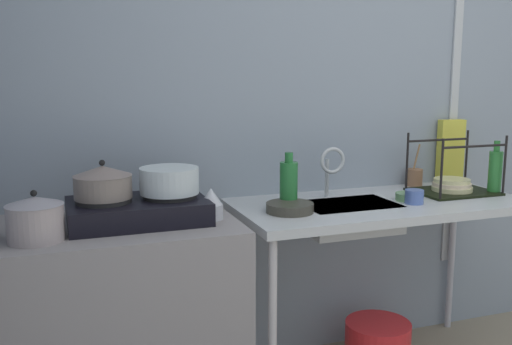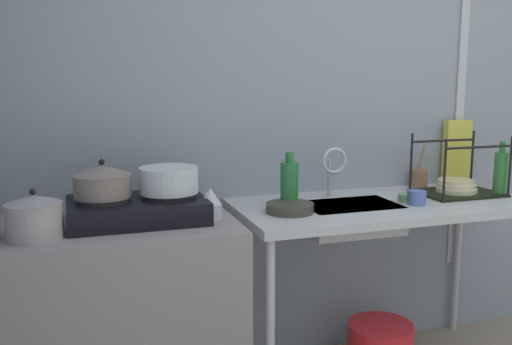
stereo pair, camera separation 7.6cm
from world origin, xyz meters
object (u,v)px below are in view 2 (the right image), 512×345
(faucet, at_px, (333,164))
(bottle_by_sink, at_px, (289,184))
(small_bowl_on_drainboard, at_px, (411,198))
(dish_rack, at_px, (457,186))
(pot_on_right_burner, at_px, (169,180))
(cup_by_rack, at_px, (417,198))
(percolator, at_px, (210,204))
(stove, at_px, (137,209))
(bottle_by_rack, at_px, (501,173))
(sink_basin, at_px, (350,218))
(pot_beside_stove, at_px, (34,217))
(utensil_jar, at_px, (419,178))
(pot_on_left_burner, at_px, (102,181))
(cereal_box, at_px, (456,152))
(frying_pan, at_px, (290,208))

(faucet, relative_size, bottle_by_sink, 1.00)
(small_bowl_on_drainboard, xyz_separation_m, bottle_by_sink, (-0.60, 0.06, 0.09))
(dish_rack, xyz_separation_m, small_bowl_on_drainboard, (-0.31, -0.08, -0.02))
(pot_on_right_burner, height_order, cup_by_rack, pot_on_right_burner)
(percolator, distance_m, small_bowl_on_drainboard, 0.99)
(cup_by_rack, bearing_deg, stove, 175.44)
(bottle_by_rack, bearing_deg, percolator, -179.46)
(percolator, height_order, sink_basin, percolator)
(small_bowl_on_drainboard, distance_m, bottle_by_rack, 0.51)
(faucet, distance_m, bottle_by_rack, 0.85)
(percolator, xyz_separation_m, dish_rack, (1.30, 0.10, -0.03))
(pot_beside_stove, height_order, cup_by_rack, pot_beside_stove)
(pot_beside_stove, relative_size, dish_rack, 0.52)
(utensil_jar, bearing_deg, percolator, -165.43)
(dish_rack, height_order, cup_by_rack, dish_rack)
(pot_on_left_burner, relative_size, utensil_jar, 1.03)
(faucet, xyz_separation_m, dish_rack, (0.65, -0.09, -0.13))
(cup_by_rack, bearing_deg, percolator, 177.52)
(percolator, bearing_deg, cereal_box, 12.85)
(pot_on_right_burner, height_order, dish_rack, dish_rack)
(faucet, distance_m, bottle_by_sink, 0.30)
(pot_on_left_burner, distance_m, utensil_jar, 1.68)
(bottle_by_rack, bearing_deg, stove, 178.56)
(dish_rack, distance_m, small_bowl_on_drainboard, 0.32)
(stove, xyz_separation_m, sink_basin, (0.98, -0.00, -0.12))
(pot_on_right_burner, bearing_deg, pot_on_left_burner, 180.00)
(stove, relative_size, percolator, 4.21)
(stove, height_order, dish_rack, dish_rack)
(pot_beside_stove, relative_size, cereal_box, 0.59)
(cereal_box, bearing_deg, faucet, -164.93)
(bottle_by_sink, bearing_deg, utensil_jar, 15.72)
(dish_rack, bearing_deg, stove, -178.52)
(sink_basin, distance_m, bottle_by_rack, 0.83)
(pot_on_right_burner, relative_size, small_bowl_on_drainboard, 1.94)
(stove, distance_m, sink_basin, 0.98)
(pot_on_left_burner, bearing_deg, faucet, 7.02)
(percolator, bearing_deg, cup_by_rack, -2.48)
(faucet, height_order, bottle_by_rack, bottle_by_rack)
(pot_on_right_burner, distance_m, faucet, 0.83)
(faucet, distance_m, dish_rack, 0.66)
(bottle_by_rack, bearing_deg, dish_rack, 155.30)
(percolator, bearing_deg, stove, 168.72)
(faucet, bearing_deg, small_bowl_on_drainboard, -27.16)
(percolator, distance_m, utensil_jar, 1.27)
(pot_beside_stove, distance_m, cereal_box, 2.19)
(cereal_box, relative_size, utensil_jar, 1.56)
(percolator, relative_size, frying_pan, 0.63)
(faucet, bearing_deg, stove, -172.00)
(stove, distance_m, pot_beside_stove, 0.42)
(frying_pan, height_order, cup_by_rack, cup_by_rack)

